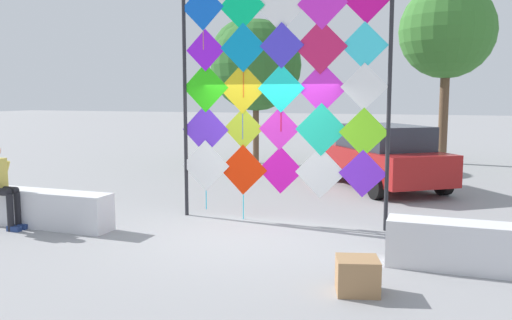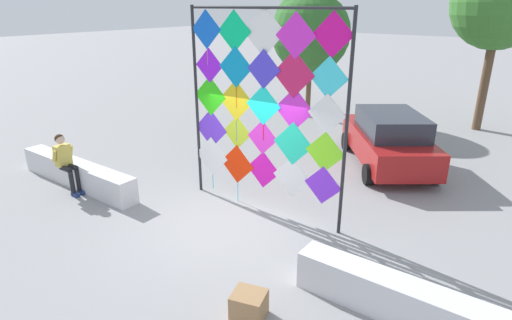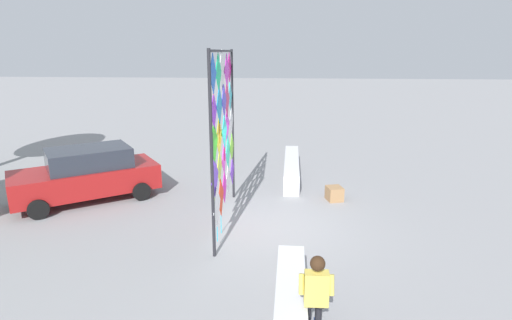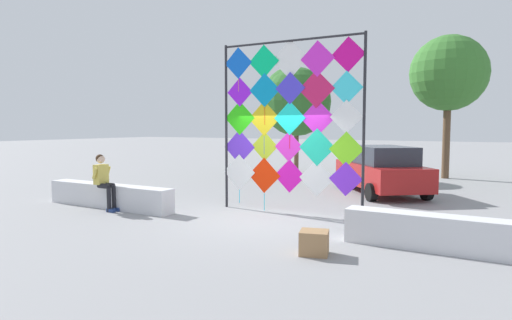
% 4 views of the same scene
% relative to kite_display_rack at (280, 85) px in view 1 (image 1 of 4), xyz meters
% --- Properties ---
extents(ground, '(120.00, 120.00, 0.00)m').
position_rel_kite_display_rack_xyz_m(ground, '(-0.20, -1.13, -2.48)').
color(ground, gray).
extents(plaza_ledge_left, '(4.22, 0.50, 0.64)m').
position_rel_kite_display_rack_xyz_m(plaza_ledge_left, '(-4.61, -1.71, -2.16)').
color(plaza_ledge_left, silver).
rests_on(plaza_ledge_left, ground).
extents(kite_display_rack, '(3.85, 0.17, 4.45)m').
position_rel_kite_display_rack_xyz_m(kite_display_rack, '(0.00, 0.00, 0.00)').
color(kite_display_rack, '#232328').
rests_on(kite_display_rack, ground).
extents(seated_vendor, '(0.67, 0.53, 1.49)m').
position_rel_kite_display_rack_xyz_m(seated_vendor, '(-4.37, -2.08, -1.61)').
color(seated_vendor, black).
rests_on(seated_vendor, ground).
extents(parked_car, '(3.81, 4.31, 1.58)m').
position_rel_kite_display_rack_xyz_m(parked_car, '(1.32, 4.37, -1.68)').
color(parked_car, maroon).
rests_on(parked_car, ground).
extents(cardboard_box_large, '(0.58, 0.55, 0.42)m').
position_rel_kite_display_rack_xyz_m(cardboard_box_large, '(1.89, -3.00, -2.27)').
color(cardboard_box_large, '#9E754C').
rests_on(cardboard_box_large, ground).
extents(tree_far_right, '(3.17, 3.17, 6.04)m').
position_rel_kite_display_rack_xyz_m(tree_far_right, '(2.83, 10.05, 1.92)').
color(tree_far_right, brown).
rests_on(tree_far_right, ground).
extents(tree_broadleaf, '(3.11, 3.07, 4.89)m').
position_rel_kite_display_rack_xyz_m(tree_broadleaf, '(-3.41, 7.94, 0.96)').
color(tree_broadleaf, brown).
rests_on(tree_broadleaf, ground).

